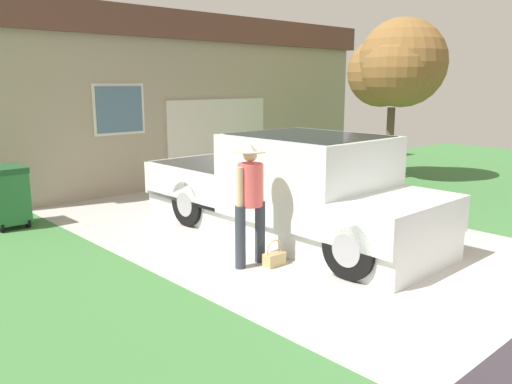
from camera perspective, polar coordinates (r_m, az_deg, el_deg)
pickup_truck at (r=8.43m, az=4.99°, el=0.03°), size 2.13×5.52×1.71m
person_with_hat at (r=7.11m, az=-0.63°, el=-0.47°), size 0.52×0.43×1.70m
handbag at (r=7.32m, az=2.01°, el=-7.20°), size 0.31×0.16×0.37m
house_with_garage at (r=16.04m, az=-11.78°, el=10.21°), size 11.13×6.59×4.16m
front_yard_tree at (r=13.93m, az=15.07°, el=13.09°), size 2.30×2.59×4.10m
wheeled_trash_bin at (r=10.10m, az=-25.59°, el=-0.27°), size 0.60×0.72×1.07m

